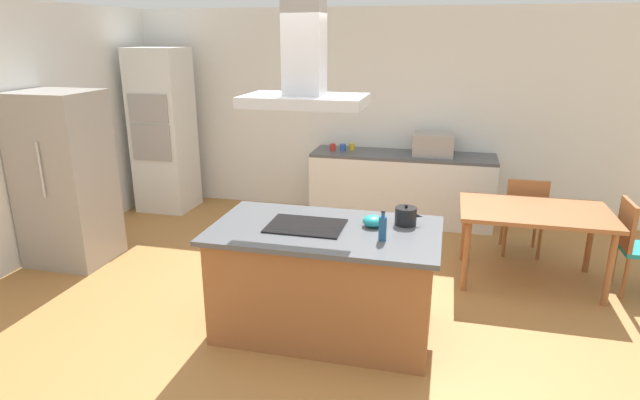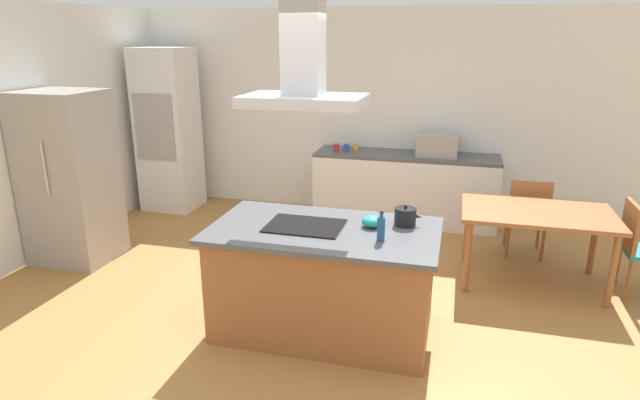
# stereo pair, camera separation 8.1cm
# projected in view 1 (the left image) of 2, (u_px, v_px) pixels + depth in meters

# --- Properties ---
(ground) EXTENTS (16.00, 16.00, 0.00)m
(ground) POSITION_uv_depth(u_px,v_px,m) (356.00, 258.00, 5.79)
(ground) COLOR #AD753D
(wall_back) EXTENTS (7.20, 0.10, 2.70)m
(wall_back) POSITION_uv_depth(u_px,v_px,m) (381.00, 114.00, 7.01)
(wall_back) COLOR white
(wall_back) RESTS_ON ground
(wall_left) EXTENTS (0.10, 8.80, 2.70)m
(wall_left) POSITION_uv_depth(u_px,v_px,m) (38.00, 132.00, 5.71)
(wall_left) COLOR white
(wall_left) RESTS_ON ground
(kitchen_island) EXTENTS (1.80, 1.02, 0.90)m
(kitchen_island) POSITION_uv_depth(u_px,v_px,m) (325.00, 280.00, 4.27)
(kitchen_island) COLOR #995B33
(kitchen_island) RESTS_ON ground
(cooktop) EXTENTS (0.60, 0.44, 0.01)m
(cooktop) POSITION_uv_depth(u_px,v_px,m) (306.00, 226.00, 4.17)
(cooktop) COLOR black
(cooktop) RESTS_ON kitchen_island
(tea_kettle) EXTENTS (0.23, 0.17, 0.17)m
(tea_kettle) POSITION_uv_depth(u_px,v_px,m) (406.00, 216.00, 4.19)
(tea_kettle) COLOR black
(tea_kettle) RESTS_ON kitchen_island
(olive_oil_bottle) EXTENTS (0.06, 0.06, 0.23)m
(olive_oil_bottle) POSITION_uv_depth(u_px,v_px,m) (383.00, 228.00, 3.86)
(olive_oil_bottle) COLOR navy
(olive_oil_bottle) RESTS_ON kitchen_island
(mixing_bowl) EXTENTS (0.17, 0.17, 0.09)m
(mixing_bowl) POSITION_uv_depth(u_px,v_px,m) (373.00, 221.00, 4.16)
(mixing_bowl) COLOR teal
(mixing_bowl) RESTS_ON kitchen_island
(back_counter) EXTENTS (2.33, 0.62, 0.90)m
(back_counter) POSITION_uv_depth(u_px,v_px,m) (401.00, 188.00, 6.86)
(back_counter) COLOR silver
(back_counter) RESTS_ON ground
(countertop_microwave) EXTENTS (0.50, 0.38, 0.28)m
(countertop_microwave) POSITION_uv_depth(u_px,v_px,m) (433.00, 144.00, 6.59)
(countertop_microwave) COLOR #9E9993
(countertop_microwave) RESTS_ON back_counter
(coffee_mug_red) EXTENTS (0.08, 0.08, 0.09)m
(coffee_mug_red) POSITION_uv_depth(u_px,v_px,m) (333.00, 147.00, 6.90)
(coffee_mug_red) COLOR red
(coffee_mug_red) RESTS_ON back_counter
(coffee_mug_blue) EXTENTS (0.08, 0.08, 0.09)m
(coffee_mug_blue) POSITION_uv_depth(u_px,v_px,m) (343.00, 147.00, 6.89)
(coffee_mug_blue) COLOR #2D56B2
(coffee_mug_blue) RESTS_ON back_counter
(coffee_mug_yellow) EXTENTS (0.08, 0.08, 0.09)m
(coffee_mug_yellow) POSITION_uv_depth(u_px,v_px,m) (352.00, 147.00, 6.93)
(coffee_mug_yellow) COLOR gold
(coffee_mug_yellow) RESTS_ON back_counter
(wall_oven_stack) EXTENTS (0.70, 0.66, 2.20)m
(wall_oven_stack) POSITION_uv_depth(u_px,v_px,m) (163.00, 131.00, 7.18)
(wall_oven_stack) COLOR silver
(wall_oven_stack) RESTS_ON ground
(refrigerator) EXTENTS (0.80, 0.73, 1.82)m
(refrigerator) POSITION_uv_depth(u_px,v_px,m) (65.00, 179.00, 5.51)
(refrigerator) COLOR #9E9993
(refrigerator) RESTS_ON ground
(dining_table) EXTENTS (1.40, 0.90, 0.75)m
(dining_table) POSITION_uv_depth(u_px,v_px,m) (534.00, 218.00, 5.07)
(dining_table) COLOR #995B33
(dining_table) RESTS_ON ground
(chair_at_right_end) EXTENTS (0.42, 0.42, 0.89)m
(chair_at_right_end) POSITION_uv_depth(u_px,v_px,m) (636.00, 241.00, 4.91)
(chair_at_right_end) COLOR teal
(chair_at_right_end) RESTS_ON ground
(chair_facing_back_wall) EXTENTS (0.42, 0.42, 0.89)m
(chair_facing_back_wall) POSITION_uv_depth(u_px,v_px,m) (524.00, 212.00, 5.74)
(chair_facing_back_wall) COLOR teal
(chair_facing_back_wall) RESTS_ON ground
(range_hood) EXTENTS (0.90, 0.55, 0.78)m
(range_hood) POSITION_uv_depth(u_px,v_px,m) (304.00, 71.00, 3.81)
(range_hood) COLOR #ADADB2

